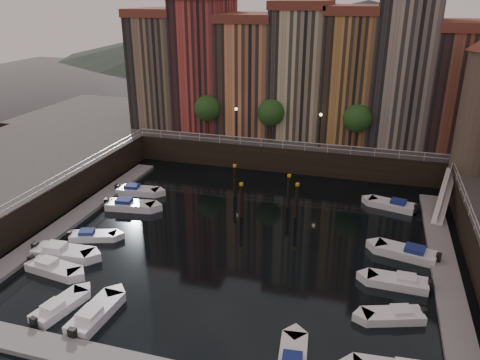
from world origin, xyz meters
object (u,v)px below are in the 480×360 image
(boat_left_0, at_px, (53,268))
(boat_left_1, at_px, (62,252))
(boat_left_2, at_px, (92,236))
(gangway, at_px, (445,193))
(mooring_pilings, at_px, (265,193))

(boat_left_0, relative_size, boat_left_1, 0.90)
(boat_left_0, distance_m, boat_left_2, 5.34)
(gangway, xyz_separation_m, boat_left_0, (-29.56, -19.77, -1.56))
(boat_left_0, relative_size, boat_left_2, 1.12)
(gangway, bearing_deg, mooring_pilings, -165.61)
(mooring_pilings, distance_m, boat_left_2, 16.40)
(boat_left_0, bearing_deg, boat_left_1, 115.94)
(mooring_pilings, height_order, boat_left_0, mooring_pilings)
(gangway, height_order, boat_left_1, gangway)
(mooring_pilings, bearing_deg, boat_left_0, -129.65)
(gangway, bearing_deg, boat_left_0, -146.22)
(boat_left_2, bearing_deg, mooring_pilings, 19.93)
(boat_left_1, height_order, boat_left_2, boat_left_1)
(mooring_pilings, relative_size, boat_left_2, 1.77)
(gangway, distance_m, boat_left_0, 35.60)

